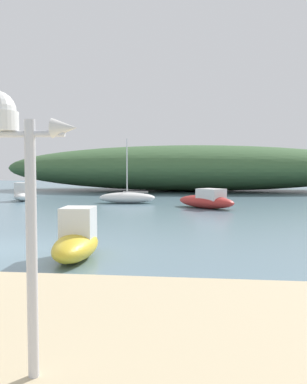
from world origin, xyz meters
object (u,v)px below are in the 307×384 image
(motorboat_by_sandbar, at_px, (24,194))
(sailboat_outer_mooring, at_px, (127,198))
(motorboat_west_reach, at_px, (77,240))
(motorboat_centre_water, at_px, (207,200))
(mast_structure, at_px, (7,143))

(motorboat_by_sandbar, bearing_deg, sailboat_outer_mooring, -8.46)
(sailboat_outer_mooring, xyz_separation_m, motorboat_by_sandbar, (-7.87, 1.17, 0.12))
(sailboat_outer_mooring, relative_size, motorboat_by_sandbar, 1.18)
(motorboat_by_sandbar, height_order, motorboat_west_reach, motorboat_west_reach)
(motorboat_west_reach, bearing_deg, motorboat_by_sandbar, 117.38)
(motorboat_by_sandbar, xyz_separation_m, motorboat_centre_water, (13.28, -4.07, -0.03))
(mast_structure, distance_m, sailboat_outer_mooring, 24.95)
(sailboat_outer_mooring, distance_m, motorboat_west_reach, 17.77)
(motorboat_centre_water, bearing_deg, sailboat_outer_mooring, 151.81)
(mast_structure, xyz_separation_m, motorboat_centre_water, (2.13, 21.72, -2.31))
(sailboat_outer_mooring, xyz_separation_m, motorboat_west_reach, (1.89, -17.67, 0.13))
(motorboat_by_sandbar, distance_m, motorboat_centre_water, 13.88)
(mast_structure, relative_size, motorboat_centre_water, 0.78)
(sailboat_outer_mooring, height_order, motorboat_by_sandbar, sailboat_outer_mooring)
(mast_structure, height_order, sailboat_outer_mooring, sailboat_outer_mooring)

